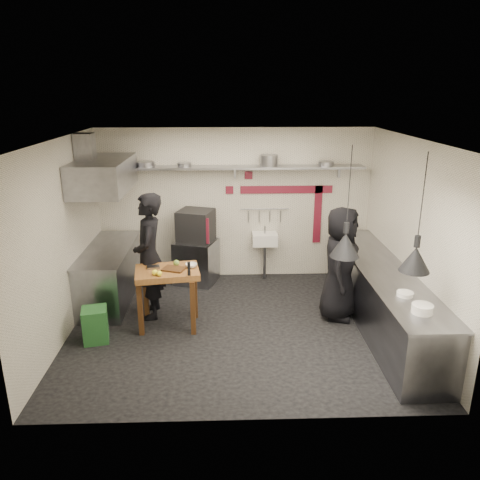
{
  "coord_description": "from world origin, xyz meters",
  "views": [
    {
      "loc": [
        -0.19,
        -6.35,
        3.45
      ],
      "look_at": [
        0.03,
        0.3,
        1.29
      ],
      "focal_mm": 35.0,
      "sensor_mm": 36.0,
      "label": 1
    }
  ],
  "objects_px": {
    "prep_table": "(169,298)",
    "chef_left": "(149,256)",
    "combi_oven": "(196,226)",
    "green_bin": "(95,325)",
    "chef_right": "(340,264)",
    "oven_stand": "(196,261)"
  },
  "relations": [
    {
      "from": "chef_left",
      "to": "chef_right",
      "type": "height_order",
      "value": "chef_left"
    },
    {
      "from": "oven_stand",
      "to": "prep_table",
      "type": "relative_size",
      "value": 0.87
    },
    {
      "from": "oven_stand",
      "to": "green_bin",
      "type": "distance_m",
      "value": 2.5
    },
    {
      "from": "oven_stand",
      "to": "combi_oven",
      "type": "relative_size",
      "value": 1.37
    },
    {
      "from": "green_bin",
      "to": "prep_table",
      "type": "height_order",
      "value": "prep_table"
    },
    {
      "from": "prep_table",
      "to": "chef_left",
      "type": "xyz_separation_m",
      "value": [
        -0.31,
        0.38,
        0.53
      ]
    },
    {
      "from": "combi_oven",
      "to": "chef_right",
      "type": "relative_size",
      "value": 0.33
    },
    {
      "from": "combi_oven",
      "to": "green_bin",
      "type": "height_order",
      "value": "combi_oven"
    },
    {
      "from": "combi_oven",
      "to": "green_bin",
      "type": "xyz_separation_m",
      "value": [
        -1.33,
        -2.1,
        -0.84
      ]
    },
    {
      "from": "oven_stand",
      "to": "prep_table",
      "type": "xyz_separation_m",
      "value": [
        -0.32,
        -1.71,
        0.06
      ]
    },
    {
      "from": "chef_right",
      "to": "chef_left",
      "type": "bearing_deg",
      "value": 107.83
    },
    {
      "from": "oven_stand",
      "to": "chef_left",
      "type": "relative_size",
      "value": 0.4
    },
    {
      "from": "oven_stand",
      "to": "prep_table",
      "type": "distance_m",
      "value": 1.74
    },
    {
      "from": "green_bin",
      "to": "chef_right",
      "type": "xyz_separation_m",
      "value": [
        3.62,
        0.64,
        0.64
      ]
    },
    {
      "from": "combi_oven",
      "to": "chef_right",
      "type": "height_order",
      "value": "chef_right"
    },
    {
      "from": "prep_table",
      "to": "chef_left",
      "type": "distance_m",
      "value": 0.72
    },
    {
      "from": "combi_oven",
      "to": "chef_left",
      "type": "xyz_separation_m",
      "value": [
        -0.65,
        -1.31,
        -0.1
      ]
    },
    {
      "from": "combi_oven",
      "to": "chef_left",
      "type": "height_order",
      "value": "chef_left"
    },
    {
      "from": "chef_right",
      "to": "prep_table",
      "type": "bearing_deg",
      "value": 115.79
    },
    {
      "from": "combi_oven",
      "to": "prep_table",
      "type": "relative_size",
      "value": 0.63
    },
    {
      "from": "green_bin",
      "to": "combi_oven",
      "type": "bearing_deg",
      "value": 57.62
    },
    {
      "from": "combi_oven",
      "to": "prep_table",
      "type": "height_order",
      "value": "combi_oven"
    }
  ]
}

